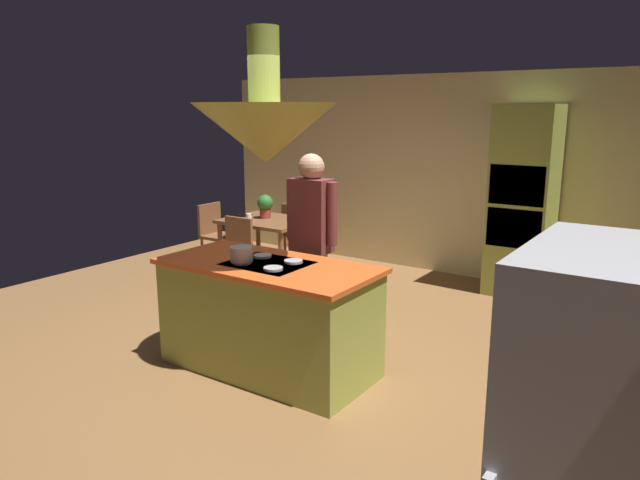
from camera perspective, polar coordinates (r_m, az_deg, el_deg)
name	(u,v)px	position (r m, az deg, el deg)	size (l,w,h in m)	color
ground	(284,360)	(5.16, -3.48, -11.59)	(8.16, 8.16, 0.00)	olive
wall_back	(446,175)	(7.77, 12.15, 6.16)	(6.80, 0.10, 2.55)	beige
kitchen_island	(269,316)	(4.84, -5.01, -7.42)	(1.78, 0.87, 0.93)	#939E42
oven_tower	(523,202)	(7.07, 19.12, 3.55)	(0.66, 0.62, 2.17)	#939E42
dining_table	(268,227)	(7.39, -5.05, 1.23)	(1.09, 0.86, 0.76)	brown
person_at_island	(312,236)	(5.27, -0.83, 0.44)	(0.53, 0.23, 1.73)	tan
range_hood	(265,129)	(4.55, -5.38, 10.66)	(1.10, 1.10, 1.00)	#939E42
pendant_light_over_table	(266,130)	(7.25, -5.23, 10.59)	(0.32, 0.32, 0.82)	#E0B266
chair_facing_island	(234,249)	(6.95, -8.40, -0.90)	(0.40, 0.40, 0.87)	brown
chair_by_back_wall	(299,231)	(7.93, -2.06, 0.91)	(0.40, 0.40, 0.87)	brown
chair_at_corner	(215,231)	(8.03, -10.14, 0.87)	(0.40, 0.40, 0.87)	brown
potted_plant_on_table	(265,205)	(7.43, -5.36, 3.41)	(0.20, 0.20, 0.30)	#99382D
cup_on_table	(249,217)	(7.29, -6.95, 2.20)	(0.07, 0.07, 0.09)	white
cooking_pot_on_cooktop	(241,254)	(4.69, -7.65, -1.36)	(0.18, 0.18, 0.12)	#B2B2B7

